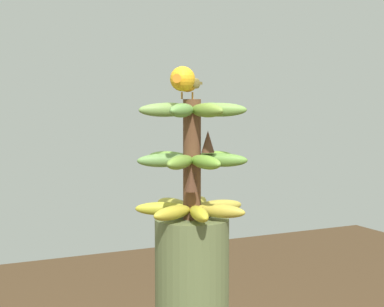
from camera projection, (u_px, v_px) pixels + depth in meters
banana_bunch at (192, 160)px, 1.84m from camera, size 0.31×0.32×0.33m
perched_bird at (185, 81)px, 1.82m from camera, size 0.17×0.19×0.09m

